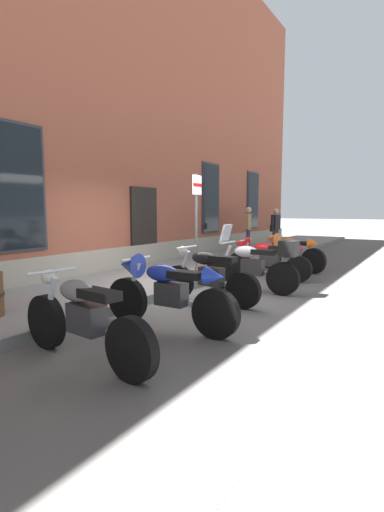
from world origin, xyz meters
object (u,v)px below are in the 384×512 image
object	(u,v)px
pedestrian_dark_jacket	(275,227)
motorcycle_orange_sport	(289,251)
motorcycle_black_naked	(208,276)
parking_sign	(197,210)
motorcycle_red_sport	(264,256)
motorcycle_grey_naked	(83,319)
motorcycle_silver_touring	(255,264)
motorcycle_blue_sport	(164,289)
pedestrian_tan_coat	(248,226)

from	to	relation	value
pedestrian_dark_jacket	motorcycle_orange_sport	bearing A→B (deg)	-155.00
motorcycle_black_naked	parking_sign	world-z (taller)	parking_sign
parking_sign	motorcycle_red_sport	bearing A→B (deg)	-51.23
motorcycle_grey_naked	motorcycle_silver_touring	distance (m)	4.40
motorcycle_red_sport	pedestrian_dark_jacket	bearing A→B (deg)	17.30
motorcycle_red_sport	motorcycle_blue_sport	bearing A→B (deg)	-176.59
motorcycle_black_naked	pedestrian_dark_jacket	bearing A→B (deg)	11.87
parking_sign	pedestrian_tan_coat	bearing A→B (deg)	11.40
motorcycle_orange_sport	parking_sign	xyz separation A→B (m)	(-2.64, 1.37, 1.11)
motorcycle_black_naked	motorcycle_silver_touring	world-z (taller)	motorcycle_silver_touring
parking_sign	motorcycle_black_naked	bearing A→B (deg)	-143.23
motorcycle_blue_sport	motorcycle_red_sport	distance (m)	4.47
pedestrian_tan_coat	parking_sign	size ratio (longest dim) A/B	0.70
parking_sign	pedestrian_dark_jacket	bearing A→B (deg)	3.38
motorcycle_orange_sport	pedestrian_dark_jacket	distance (m)	4.16
motorcycle_silver_touring	parking_sign	world-z (taller)	parking_sign
motorcycle_orange_sport	pedestrian_dark_jacket	size ratio (longest dim) A/B	1.27
motorcycle_orange_sport	motorcycle_black_naked	bearing A→B (deg)	179.66
motorcycle_blue_sport	motorcycle_silver_touring	bearing A→B (deg)	-2.54
pedestrian_dark_jacket	motorcycle_blue_sport	bearing A→B (deg)	-168.86
motorcycle_blue_sport	pedestrian_dark_jacket	xyz separation A→B (m)	(9.82, 1.93, 0.47)
motorcycle_red_sport	parking_sign	distance (m)	2.00
pedestrian_tan_coat	pedestrian_dark_jacket	distance (m)	1.14
motorcycle_red_sport	pedestrian_dark_jacket	size ratio (longest dim) A/B	1.35
motorcycle_black_naked	motorcycle_red_sport	world-z (taller)	motorcycle_red_sport
motorcycle_black_naked	motorcycle_orange_sport	world-z (taller)	motorcycle_orange_sport
pedestrian_tan_coat	motorcycle_grey_naked	bearing A→B (deg)	-165.74
motorcycle_red_sport	motorcycle_orange_sport	world-z (taller)	motorcycle_orange_sport
parking_sign	motorcycle_silver_touring	bearing A→B (deg)	-105.74
motorcycle_silver_touring	pedestrian_tan_coat	xyz separation A→B (m)	(5.99, 2.80, 0.50)
motorcycle_black_naked	pedestrian_dark_jacket	world-z (taller)	pedestrian_dark_jacket
motorcycle_red_sport	motorcycle_orange_sport	distance (m)	1.61
motorcycle_black_naked	pedestrian_tan_coat	world-z (taller)	pedestrian_tan_coat
motorcycle_blue_sport	motorcycle_red_sport	size ratio (longest dim) A/B	1.02
motorcycle_grey_naked	motorcycle_blue_sport	bearing A→B (deg)	-1.09
motorcycle_black_naked	parking_sign	size ratio (longest dim) A/B	0.86
motorcycle_silver_touring	motorcycle_red_sport	distance (m)	1.56
motorcycle_silver_touring	pedestrian_dark_jacket	world-z (taller)	pedestrian_dark_jacket
motorcycle_blue_sport	motorcycle_black_naked	xyz separation A→B (m)	(1.63, 0.21, -0.07)
motorcycle_orange_sport	pedestrian_tan_coat	xyz separation A→B (m)	(2.87, 2.48, 0.51)
motorcycle_red_sport	pedestrian_dark_jacket	xyz separation A→B (m)	(5.35, 1.67, 0.48)
motorcycle_grey_naked	motorcycle_red_sport	xyz separation A→B (m)	(5.91, 0.24, 0.07)
motorcycle_silver_touring	motorcycle_orange_sport	size ratio (longest dim) A/B	1.01
motorcycle_red_sport	motorcycle_black_naked	bearing A→B (deg)	-178.90
motorcycle_black_naked	motorcycle_orange_sport	xyz separation A→B (m)	(4.44, -0.03, 0.07)
motorcycle_silver_touring	parking_sign	size ratio (longest dim) A/B	0.87
motorcycle_silver_touring	motorcycle_red_sport	world-z (taller)	motorcycle_silver_touring
motorcycle_black_naked	motorcycle_grey_naked	bearing A→B (deg)	-176.57
motorcycle_silver_touring	pedestrian_dark_jacket	size ratio (longest dim) A/B	1.29
motorcycle_grey_naked	motorcycle_blue_sport	distance (m)	1.45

